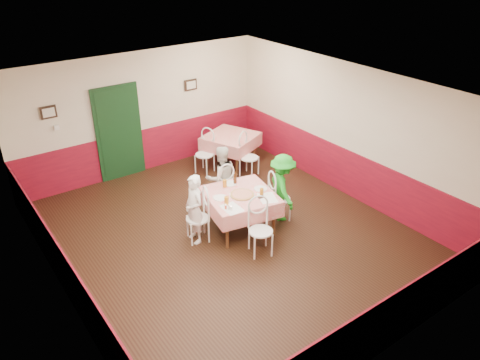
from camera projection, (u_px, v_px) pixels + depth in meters
floor at (229, 235)px, 8.79m from camera, size 7.00×7.00×0.00m
ceiling at (227, 90)px, 7.48m from camera, size 7.00×7.00×0.00m
back_wall at (141, 113)px, 10.65m from camera, size 6.00×0.10×2.80m
front_wall at (393, 273)px, 5.62m from camera, size 6.00×0.10×2.80m
left_wall at (53, 223)px, 6.58m from camera, size 0.10×7.00×2.80m
right_wall at (347, 131)px, 9.69m from camera, size 0.10×7.00×2.80m
wainscot_back at (145, 150)px, 11.05m from camera, size 6.00×0.03×1.00m
wainscot_front at (381, 327)px, 6.05m from camera, size 6.00×0.03×1.00m
wainscot_left at (65, 274)px, 7.01m from camera, size 0.03×7.00×1.00m
wainscot_right at (342, 170)px, 10.10m from camera, size 0.03×7.00×1.00m
door at (119, 134)px, 10.46m from camera, size 0.96×0.06×2.10m
picture_left at (48, 112)px, 9.37m from camera, size 0.32×0.03×0.26m
picture_right at (191, 85)px, 11.07m from camera, size 0.32×0.03×0.26m
thermostat at (57, 128)px, 9.58m from camera, size 0.10×0.03×0.10m
main_table at (240, 212)px, 8.81m from camera, size 1.43×1.43×0.77m
second_table at (231, 150)px, 11.34m from camera, size 1.48×1.48×0.77m
chair_left at (198, 219)px, 8.46m from camera, size 0.52×0.52×0.90m
chair_right at (280, 199)px, 9.10m from camera, size 0.52×0.52×0.90m
chair_far at (222, 189)px, 9.46m from camera, size 0.46×0.46×0.90m
chair_near at (261, 231)px, 8.10m from camera, size 0.54×0.54×0.90m
chair_second_a at (204, 155)px, 10.91m from camera, size 0.55×0.55×0.90m
chair_second_b at (249, 158)px, 10.76m from camera, size 0.55×0.55×0.90m
pizza at (242, 194)px, 8.59m from camera, size 0.51×0.51×0.03m
plate_left at (220, 198)px, 8.49m from camera, size 0.29×0.29×0.01m
plate_right at (260, 189)px, 8.80m from camera, size 0.29×0.29×0.01m
plate_far at (230, 183)px, 8.98m from camera, size 0.29×0.29×0.01m
glass_a at (226, 201)px, 8.26m from camera, size 0.10×0.10×0.15m
glass_b at (262, 192)px, 8.58m from camera, size 0.08×0.08×0.13m
glass_c at (225, 183)px, 8.84m from camera, size 0.09×0.09×0.14m
beer_bottle at (235, 178)px, 8.93m from camera, size 0.07×0.07×0.23m
shaker_a at (229, 207)px, 8.13m from camera, size 0.04×0.04×0.09m
shaker_b at (231, 208)px, 8.09m from camera, size 0.04×0.04×0.09m
shaker_c at (226, 207)px, 8.14m from camera, size 0.04×0.04×0.09m
menu_left at (232, 208)px, 8.17m from camera, size 0.32×0.41×0.00m
menu_right at (268, 198)px, 8.50m from camera, size 0.43×0.48×0.00m
wallet at (261, 197)px, 8.52m from camera, size 0.12×0.11×0.02m
diner_left at (194, 209)px, 8.34m from camera, size 0.34×0.50×1.32m
diner_far at (221, 178)px, 9.40m from camera, size 0.74×0.62×1.35m
diner_right at (282, 188)px, 9.01m from camera, size 0.78×1.00×1.37m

